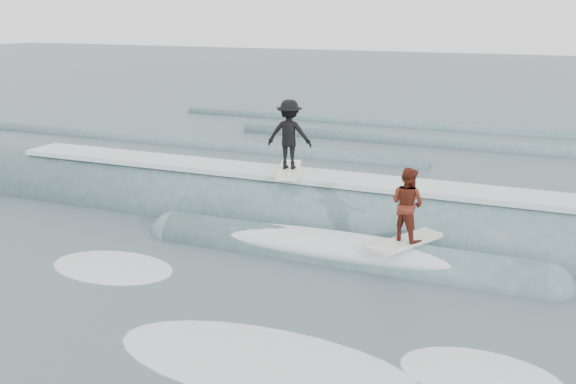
% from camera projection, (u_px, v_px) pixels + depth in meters
% --- Properties ---
extents(ground, '(160.00, 160.00, 0.00)m').
position_uv_depth(ground, '(177.00, 323.00, 11.88)').
color(ground, '#3B4F56').
rests_on(ground, ground).
extents(breaking_wave, '(24.41, 4.08, 2.60)m').
position_uv_depth(breaking_wave, '(306.00, 224.00, 17.25)').
color(breaking_wave, '#3B6063').
rests_on(breaking_wave, ground).
extents(surfer_black, '(1.30, 2.07, 1.95)m').
position_uv_depth(surfer_black, '(289.00, 137.00, 17.06)').
color(surfer_black, white).
rests_on(surfer_black, ground).
extents(surfer_red, '(1.42, 2.03, 1.75)m').
position_uv_depth(surfer_red, '(407.00, 209.00, 14.00)').
color(surfer_red, silver).
rests_on(surfer_red, ground).
extents(whitewater, '(10.67, 7.44, 0.10)m').
position_uv_depth(whitewater, '(221.00, 370.00, 10.32)').
color(whitewater, white).
rests_on(whitewater, ground).
extents(far_swells, '(34.61, 8.65, 0.80)m').
position_uv_depth(far_swells, '(356.00, 141.00, 28.23)').
color(far_swells, '#3B6063').
rests_on(far_swells, ground).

